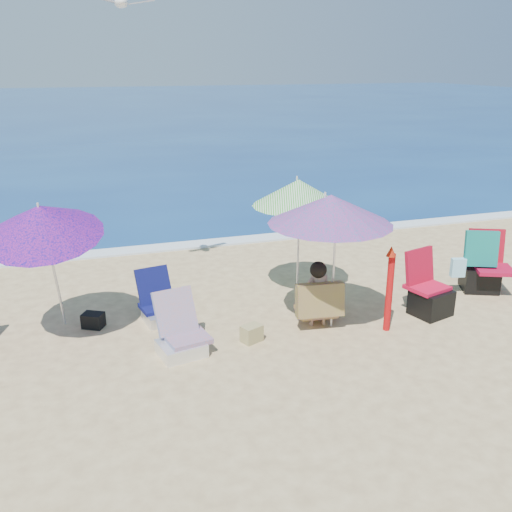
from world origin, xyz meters
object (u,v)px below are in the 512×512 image
object	(u,v)px
umbrella_striped	(298,193)
chair_navy	(160,307)
camp_chair_right	(481,269)
umbrella_turquoise	(331,210)
umbrella_blue	(42,221)
chair_rainbow	(181,337)
camp_chair_left	(429,296)
furled_umbrella	(390,285)
person_center	(318,296)
seagull	(122,3)

from	to	relation	value
umbrella_striped	chair_navy	distance (m)	2.86
umbrella_striped	camp_chair_right	distance (m)	3.46
umbrella_turquoise	umbrella_blue	bearing A→B (deg)	169.09
chair_navy	chair_rainbow	xyz separation A→B (m)	(0.12, -1.14, 0.02)
camp_chair_left	camp_chair_right	xyz separation A→B (m)	(1.39, 0.54, 0.10)
furled_umbrella	chair_rainbow	xyz separation A→B (m)	(-3.02, 0.27, -0.51)
chair_rainbow	person_center	bearing A→B (deg)	4.18
umbrella_turquoise	umbrella_striped	distance (m)	1.31
furled_umbrella	person_center	size ratio (longest dim) A/B	1.28
umbrella_turquoise	camp_chair_left	bearing A→B (deg)	-3.00
umbrella_blue	camp_chair_left	bearing A→B (deg)	-8.51
umbrella_turquoise	seagull	size ratio (longest dim) A/B	2.69
umbrella_turquoise	person_center	bearing A→B (deg)	171.83
umbrella_turquoise	chair_rainbow	size ratio (longest dim) A/B	2.84
umbrella_striped	camp_chair_right	world-z (taller)	umbrella_striped
camp_chair_right	umbrella_turquoise	bearing A→B (deg)	-171.66
furled_umbrella	chair_navy	world-z (taller)	furled_umbrella
person_center	camp_chair_left	bearing A→B (deg)	-3.36
chair_navy	chair_rainbow	bearing A→B (deg)	-84.07
chair_navy	seagull	size ratio (longest dim) A/B	0.93
furled_umbrella	person_center	bearing A→B (deg)	155.20
furled_umbrella	camp_chair_left	size ratio (longest dim) A/B	1.31
chair_navy	chair_rainbow	distance (m)	1.14
chair_navy	chair_rainbow	world-z (taller)	chair_rainbow
umbrella_blue	camp_chair_right	distance (m)	7.11
chair_navy	seagull	bearing A→B (deg)	99.30
umbrella_turquoise	umbrella_blue	xyz separation A→B (m)	(-3.86, 0.74, -0.04)
furled_umbrella	person_center	world-z (taller)	furled_umbrella
furled_umbrella	seagull	distance (m)	5.60
umbrella_turquoise	chair_navy	distance (m)	3.01
umbrella_blue	camp_chair_left	xyz separation A→B (m)	(5.58, -0.83, -1.47)
camp_chair_right	person_center	size ratio (longest dim) A/B	1.08
camp_chair_right	person_center	bearing A→B (deg)	-172.31
chair_navy	camp_chair_right	xyz separation A→B (m)	(5.44, -0.55, 0.20)
seagull	umbrella_blue	bearing A→B (deg)	-137.80
camp_chair_right	seagull	size ratio (longest dim) A/B	1.26
umbrella_striped	camp_chair_right	xyz separation A→B (m)	(3.07, -0.86, -1.36)
umbrella_turquoise	furled_umbrella	size ratio (longest dim) A/B	1.80
umbrella_turquoise	camp_chair_right	bearing A→B (deg)	8.34
chair_rainbow	person_center	distance (m)	2.12
umbrella_turquoise	umbrella_blue	distance (m)	3.93
camp_chair_left	person_center	distance (m)	1.86
person_center	umbrella_striped	bearing A→B (deg)	82.76
umbrella_blue	umbrella_turquoise	bearing A→B (deg)	-10.91
umbrella_striped	umbrella_blue	size ratio (longest dim) A/B	0.93
camp_chair_left	umbrella_turquoise	bearing A→B (deg)	177.00
umbrella_striped	seagull	world-z (taller)	seagull
chair_rainbow	person_center	world-z (taller)	person_center
furled_umbrella	seagull	world-z (taller)	seagull
chair_navy	person_center	bearing A→B (deg)	-23.95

